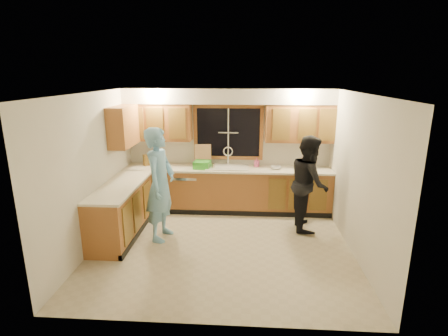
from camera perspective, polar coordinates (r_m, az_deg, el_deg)
The scene contains 26 objects.
floor at distance 5.97m, azimuth -0.33°, elevation -12.59°, with size 4.20×4.20×0.00m, color #B6A98C.
ceiling at distance 5.29m, azimuth -0.37°, elevation 12.13°, with size 4.20×4.20×0.00m, color white.
wall_back at distance 7.34m, azimuth 0.71°, elevation 3.13°, with size 4.20×4.20×0.00m, color beige.
wall_left at distance 6.02m, azimuth -20.70°, elevation -0.56°, with size 3.80×3.80×0.00m, color beige.
wall_right at distance 5.75m, azimuth 21.01°, elevation -1.30°, with size 3.80×3.80×0.00m, color beige.
base_cabinets_back at distance 7.27m, azimuth 0.56°, elevation -3.62°, with size 4.20×0.60×0.88m, color #A2622F.
base_cabinets_left at distance 6.47m, azimuth -16.34°, elevation -6.70°, with size 0.60×1.90×0.88m, color #A2622F.
countertop_back at distance 7.12m, azimuth 0.56°, elevation -0.16°, with size 4.20×0.63×0.04m, color beige.
countertop_left at distance 6.31m, azimuth -16.52°, elevation -2.82°, with size 0.63×1.90×0.04m, color beige.
upper_cabinets_left at distance 7.30m, azimuth -10.69°, elevation 7.38°, with size 1.35×0.33×0.75m, color #A2622F.
upper_cabinets_right at distance 7.15m, azimuth 12.22°, elevation 7.14°, with size 1.35×0.33×0.75m, color #A2622F.
upper_cabinets_return at distance 6.86m, azimuth -16.10°, elevation 6.57°, with size 0.33×0.90×0.75m, color #A2622F.
soffit at distance 7.02m, azimuth 0.66°, elevation 11.64°, with size 4.20×0.35×0.30m, color silver.
window_frame at distance 7.27m, azimuth 0.71°, elevation 5.81°, with size 1.44×0.03×1.14m.
sink at distance 7.15m, azimuth 0.57°, elevation -0.39°, with size 0.86×0.52×0.57m.
dishwasher at distance 7.36m, azimuth -6.08°, elevation -3.71°, with size 0.60×0.56×0.82m, color silver.
stove at distance 5.97m, azimuth -18.19°, elevation -8.60°, with size 0.58×0.75×0.90m, color silver.
man at distance 5.99m, azimuth -10.38°, elevation -2.67°, with size 0.71×0.46×1.94m, color #74B2DB.
woman at distance 6.51m, azimuth 13.69°, elevation -2.38°, with size 0.84×0.66×1.73m, color black.
knife_block at distance 7.48m, azimuth -12.50°, elevation 1.30°, with size 0.13×0.11×0.23m, color olive.
cutting_board at distance 7.28m, azimuth -3.44°, elevation 2.14°, with size 0.34×0.02×0.45m, color tan.
dish_crate at distance 7.10m, azimuth -3.58°, elevation 0.56°, with size 0.32×0.30×0.15m, color green.
soap_bottle at distance 7.24m, azimuth 5.37°, elevation 0.97°, with size 0.08×0.09×0.19m, color #DC548E.
bowl at distance 7.11m, azimuth 8.49°, elevation 0.05°, with size 0.21×0.21×0.05m, color silver.
can_left at distance 6.97m, azimuth -2.71°, elevation 0.16°, with size 0.06×0.06×0.12m, color beige.
can_right at distance 7.06m, azimuth -1.77°, elevation 0.33°, with size 0.06×0.06×0.11m, color beige.
Camera 1 is at (0.38, -5.27, 2.78)m, focal length 28.00 mm.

